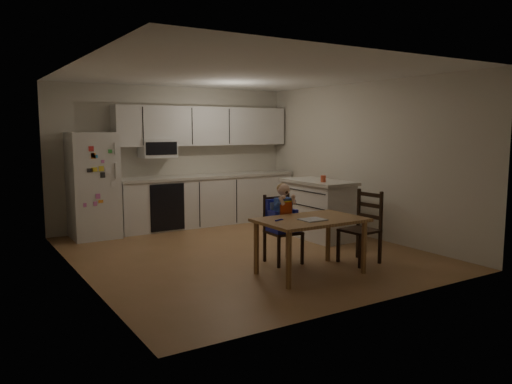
{
  "coord_description": "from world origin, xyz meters",
  "views": [
    {
      "loc": [
        -3.54,
        -5.99,
        1.76
      ],
      "look_at": [
        -0.25,
        -0.72,
        0.97
      ],
      "focal_mm": 35.0,
      "sensor_mm": 36.0,
      "label": 1
    }
  ],
  "objects_px": {
    "chair_side": "(364,222)",
    "red_cup": "(323,179)",
    "kitchen_island": "(318,209)",
    "chair_booster": "(282,215)",
    "dining_table": "(311,226)",
    "refrigerator": "(93,185)"
  },
  "relations": [
    {
      "from": "kitchen_island",
      "to": "red_cup",
      "type": "distance_m",
      "value": 0.57
    },
    {
      "from": "red_cup",
      "to": "dining_table",
      "type": "distance_m",
      "value": 1.87
    },
    {
      "from": "refrigerator",
      "to": "dining_table",
      "type": "height_order",
      "value": "refrigerator"
    },
    {
      "from": "dining_table",
      "to": "red_cup",
      "type": "bearing_deg",
      "value": 45.88
    },
    {
      "from": "kitchen_island",
      "to": "refrigerator",
      "type": "bearing_deg",
      "value": 147.9
    },
    {
      "from": "chair_side",
      "to": "chair_booster",
      "type": "bearing_deg",
      "value": -125.38
    },
    {
      "from": "dining_table",
      "to": "kitchen_island",
      "type": "bearing_deg",
      "value": 48.61
    },
    {
      "from": "chair_side",
      "to": "red_cup",
      "type": "bearing_deg",
      "value": 160.55
    },
    {
      "from": "kitchen_island",
      "to": "dining_table",
      "type": "distance_m",
      "value": 2.07
    },
    {
      "from": "kitchen_island",
      "to": "chair_side",
      "type": "xyz_separation_m",
      "value": [
        -0.42,
        -1.49,
        0.07
      ]
    },
    {
      "from": "refrigerator",
      "to": "dining_table",
      "type": "distance_m",
      "value": 3.87
    },
    {
      "from": "red_cup",
      "to": "kitchen_island",
      "type": "bearing_deg",
      "value": 68.68
    },
    {
      "from": "kitchen_island",
      "to": "chair_side",
      "type": "height_order",
      "value": "chair_side"
    },
    {
      "from": "kitchen_island",
      "to": "chair_booster",
      "type": "relative_size",
      "value": 1.2
    },
    {
      "from": "refrigerator",
      "to": "red_cup",
      "type": "distance_m",
      "value": 3.68
    },
    {
      "from": "refrigerator",
      "to": "kitchen_island",
      "type": "distance_m",
      "value": 3.64
    },
    {
      "from": "refrigerator",
      "to": "kitchen_island",
      "type": "xyz_separation_m",
      "value": [
        3.07,
        -1.92,
        -0.38
      ]
    },
    {
      "from": "refrigerator",
      "to": "chair_booster",
      "type": "xyz_separation_m",
      "value": [
        1.7,
        -2.86,
        -0.21
      ]
    },
    {
      "from": "dining_table",
      "to": "chair_booster",
      "type": "xyz_separation_m",
      "value": [
        0.0,
        0.61,
        0.05
      ]
    },
    {
      "from": "chair_booster",
      "to": "red_cup",
      "type": "bearing_deg",
      "value": 31.69
    },
    {
      "from": "chair_booster",
      "to": "chair_side",
      "type": "xyz_separation_m",
      "value": [
        0.94,
        -0.56,
        -0.1
      ]
    },
    {
      "from": "dining_table",
      "to": "chair_booster",
      "type": "bearing_deg",
      "value": 89.79
    }
  ]
}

